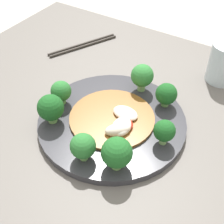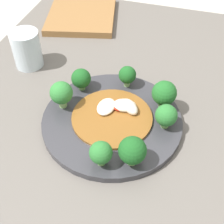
{
  "view_description": "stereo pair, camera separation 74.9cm",
  "coord_description": "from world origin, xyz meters",
  "px_view_note": "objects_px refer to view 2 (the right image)",
  "views": [
    {
      "loc": [
        -0.2,
        0.43,
        1.19
      ],
      "look_at": [
        0.04,
        0.03,
        0.75
      ],
      "focal_mm": 50.0,
      "sensor_mm": 36.0,
      "label": 1
    },
    {
      "loc": [
        0.5,
        0.17,
        1.24
      ],
      "look_at": [
        0.04,
        0.03,
        0.75
      ],
      "focal_mm": 50.0,
      "sensor_mm": 36.0,
      "label": 2
    }
  ],
  "objects_px": {
    "broccoli_northwest": "(164,93)",
    "broccoli_northeast": "(132,151)",
    "drinking_glass": "(27,49)",
    "broccoli_south": "(61,93)",
    "broccoli_north": "(166,116)",
    "cutting_board": "(82,15)",
    "broccoli_southwest": "(81,79)",
    "stirfry_center": "(115,113)",
    "broccoli_west": "(127,75)",
    "broccoli_east": "(101,153)",
    "plate": "(112,121)"
  },
  "relations": [
    {
      "from": "stirfry_center",
      "to": "broccoli_west",
      "type": "bearing_deg",
      "value": -179.16
    },
    {
      "from": "broccoli_east",
      "to": "broccoli_south",
      "type": "bearing_deg",
      "value": -133.29
    },
    {
      "from": "broccoli_east",
      "to": "broccoli_southwest",
      "type": "height_order",
      "value": "same"
    },
    {
      "from": "broccoli_northeast",
      "to": "cutting_board",
      "type": "bearing_deg",
      "value": -149.96
    },
    {
      "from": "broccoli_north",
      "to": "broccoli_northwest",
      "type": "distance_m",
      "value": 0.06
    },
    {
      "from": "drinking_glass",
      "to": "broccoli_northeast",
      "type": "bearing_deg",
      "value": 54.86
    },
    {
      "from": "broccoli_northwest",
      "to": "broccoli_northeast",
      "type": "bearing_deg",
      "value": -9.46
    },
    {
      "from": "stirfry_center",
      "to": "cutting_board",
      "type": "xyz_separation_m",
      "value": [
        -0.41,
        -0.24,
        -0.01
      ]
    },
    {
      "from": "broccoli_south",
      "to": "broccoli_north",
      "type": "xyz_separation_m",
      "value": [
        -0.01,
        0.23,
        -0.01
      ]
    },
    {
      "from": "plate",
      "to": "broccoli_northeast",
      "type": "xyz_separation_m",
      "value": [
        0.1,
        0.07,
        0.04
      ]
    },
    {
      "from": "stirfry_center",
      "to": "drinking_glass",
      "type": "distance_m",
      "value": 0.31
    },
    {
      "from": "broccoli_northeast",
      "to": "broccoli_south",
      "type": "bearing_deg",
      "value": -119.38
    },
    {
      "from": "broccoli_southwest",
      "to": "broccoli_west",
      "type": "height_order",
      "value": "broccoli_southwest"
    },
    {
      "from": "broccoli_southwest",
      "to": "drinking_glass",
      "type": "height_order",
      "value": "drinking_glass"
    },
    {
      "from": "broccoli_southwest",
      "to": "drinking_glass",
      "type": "xyz_separation_m",
      "value": [
        -0.07,
        -0.18,
        0.0
      ]
    },
    {
      "from": "broccoli_northeast",
      "to": "stirfry_center",
      "type": "height_order",
      "value": "broccoli_northeast"
    },
    {
      "from": "broccoli_south",
      "to": "broccoli_east",
      "type": "relative_size",
      "value": 1.19
    },
    {
      "from": "broccoli_east",
      "to": "broccoli_southwest",
      "type": "distance_m",
      "value": 0.23
    },
    {
      "from": "broccoli_northeast",
      "to": "broccoli_west",
      "type": "height_order",
      "value": "broccoli_northeast"
    },
    {
      "from": "broccoli_northeast",
      "to": "broccoli_northwest",
      "type": "height_order",
      "value": "broccoli_northwest"
    },
    {
      "from": "broccoli_north",
      "to": "broccoli_southwest",
      "type": "xyz_separation_m",
      "value": [
        -0.06,
        -0.21,
        -0.0
      ]
    },
    {
      "from": "broccoli_northwest",
      "to": "broccoli_west",
      "type": "height_order",
      "value": "broccoli_northwest"
    },
    {
      "from": "broccoli_west",
      "to": "drinking_glass",
      "type": "height_order",
      "value": "drinking_glass"
    },
    {
      "from": "broccoli_east",
      "to": "broccoli_north",
      "type": "distance_m",
      "value": 0.17
    },
    {
      "from": "broccoli_east",
      "to": "cutting_board",
      "type": "distance_m",
      "value": 0.6
    },
    {
      "from": "broccoli_southwest",
      "to": "stirfry_center",
      "type": "relative_size",
      "value": 0.31
    },
    {
      "from": "broccoli_northeast",
      "to": "broccoli_west",
      "type": "distance_m",
      "value": 0.23
    },
    {
      "from": "plate",
      "to": "stirfry_center",
      "type": "height_order",
      "value": "stirfry_center"
    },
    {
      "from": "broccoli_north",
      "to": "drinking_glass",
      "type": "relative_size",
      "value": 0.58
    },
    {
      "from": "broccoli_northeast",
      "to": "broccoli_southwest",
      "type": "bearing_deg",
      "value": -136.06
    },
    {
      "from": "broccoli_east",
      "to": "drinking_glass",
      "type": "xyz_separation_m",
      "value": [
        -0.26,
        -0.29,
        0.0
      ]
    },
    {
      "from": "broccoli_northwest",
      "to": "cutting_board",
      "type": "height_order",
      "value": "broccoli_northwest"
    },
    {
      "from": "plate",
      "to": "stirfry_center",
      "type": "bearing_deg",
      "value": 160.63
    },
    {
      "from": "broccoli_southwest",
      "to": "cutting_board",
      "type": "xyz_separation_m",
      "value": [
        -0.35,
        -0.13,
        -0.04
      ]
    },
    {
      "from": "stirfry_center",
      "to": "broccoli_south",
      "type": "bearing_deg",
      "value": -86.8
    },
    {
      "from": "broccoli_north",
      "to": "broccoli_northwest",
      "type": "xyz_separation_m",
      "value": [
        -0.06,
        -0.02,
        0.01
      ]
    },
    {
      "from": "drinking_glass",
      "to": "broccoli_northwest",
      "type": "bearing_deg",
      "value": 79.25
    },
    {
      "from": "broccoli_north",
      "to": "broccoli_southwest",
      "type": "distance_m",
      "value": 0.22
    },
    {
      "from": "stirfry_center",
      "to": "cutting_board",
      "type": "distance_m",
      "value": 0.47
    },
    {
      "from": "broccoli_east",
      "to": "broccoli_west",
      "type": "xyz_separation_m",
      "value": [
        -0.24,
        -0.01,
        -0.0
      ]
    },
    {
      "from": "broccoli_north",
      "to": "stirfry_center",
      "type": "xyz_separation_m",
      "value": [
        -0.0,
        -0.11,
        -0.03
      ]
    },
    {
      "from": "broccoli_southwest",
      "to": "broccoli_northwest",
      "type": "relative_size",
      "value": 0.82
    },
    {
      "from": "drinking_glass",
      "to": "cutting_board",
      "type": "relative_size",
      "value": 0.35
    },
    {
      "from": "broccoli_west",
      "to": "cutting_board",
      "type": "relative_size",
      "value": 0.19
    },
    {
      "from": "broccoli_north",
      "to": "broccoli_northwest",
      "type": "relative_size",
      "value": 0.85
    },
    {
      "from": "broccoli_south",
      "to": "broccoli_east",
      "type": "height_order",
      "value": "broccoli_south"
    },
    {
      "from": "broccoli_northeast",
      "to": "stirfry_center",
      "type": "distance_m",
      "value": 0.13
    },
    {
      "from": "broccoli_east",
      "to": "stirfry_center",
      "type": "distance_m",
      "value": 0.14
    },
    {
      "from": "plate",
      "to": "broccoli_northwest",
      "type": "height_order",
      "value": "broccoli_northwest"
    },
    {
      "from": "broccoli_south",
      "to": "broccoli_north",
      "type": "height_order",
      "value": "broccoli_south"
    }
  ]
}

